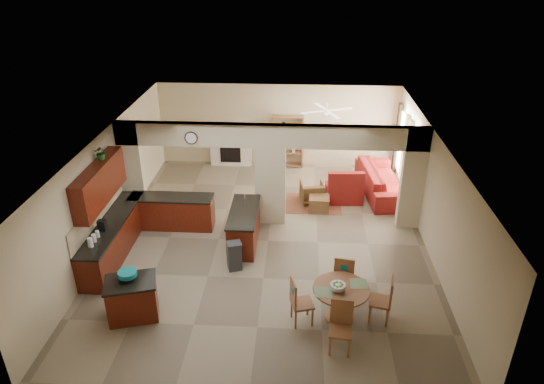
# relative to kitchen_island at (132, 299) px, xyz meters

# --- Properties ---
(floor) EXTENTS (10.00, 10.00, 0.00)m
(floor) POSITION_rel_kitchen_island_xyz_m (2.54, 3.00, -0.44)
(floor) COLOR #807359
(floor) RESTS_ON ground
(ceiling) EXTENTS (10.00, 10.00, 0.00)m
(ceiling) POSITION_rel_kitchen_island_xyz_m (2.54, 3.00, 2.36)
(ceiling) COLOR white
(ceiling) RESTS_ON wall_back
(wall_back) EXTENTS (8.00, 0.00, 8.00)m
(wall_back) POSITION_rel_kitchen_island_xyz_m (2.54, 8.00, 0.96)
(wall_back) COLOR #C1B78D
(wall_back) RESTS_ON floor
(wall_front) EXTENTS (8.00, 0.00, 8.00)m
(wall_front) POSITION_rel_kitchen_island_xyz_m (2.54, -2.00, 0.96)
(wall_front) COLOR #C1B78D
(wall_front) RESTS_ON floor
(wall_left) EXTENTS (0.00, 10.00, 10.00)m
(wall_left) POSITION_rel_kitchen_island_xyz_m (-1.46, 3.00, 0.96)
(wall_left) COLOR #C1B78D
(wall_left) RESTS_ON floor
(wall_right) EXTENTS (0.00, 10.00, 10.00)m
(wall_right) POSITION_rel_kitchen_island_xyz_m (6.54, 3.00, 0.96)
(wall_right) COLOR #C1B78D
(wall_right) RESTS_ON floor
(partition_left_pier) EXTENTS (0.60, 0.25, 2.80)m
(partition_left_pier) POSITION_rel_kitchen_island_xyz_m (-1.16, 4.00, 0.96)
(partition_left_pier) COLOR #C1B78D
(partition_left_pier) RESTS_ON floor
(partition_center_pier) EXTENTS (0.80, 0.25, 2.20)m
(partition_center_pier) POSITION_rel_kitchen_island_xyz_m (2.54, 4.00, 0.66)
(partition_center_pier) COLOR #C1B78D
(partition_center_pier) RESTS_ON floor
(partition_right_pier) EXTENTS (0.60, 0.25, 2.80)m
(partition_right_pier) POSITION_rel_kitchen_island_xyz_m (6.24, 4.00, 0.96)
(partition_right_pier) COLOR #C1B78D
(partition_right_pier) RESTS_ON floor
(partition_header) EXTENTS (8.00, 0.25, 0.60)m
(partition_header) POSITION_rel_kitchen_island_xyz_m (2.54, 4.00, 2.06)
(partition_header) COLOR #C1B78D
(partition_header) RESTS_ON partition_center_pier
(kitchen_counter) EXTENTS (2.52, 3.29, 1.48)m
(kitchen_counter) POSITION_rel_kitchen_island_xyz_m (-0.72, 2.75, 0.03)
(kitchen_counter) COLOR #3B0B06
(kitchen_counter) RESTS_ON floor
(upper_cabinets) EXTENTS (0.35, 2.40, 0.90)m
(upper_cabinets) POSITION_rel_kitchen_island_xyz_m (-1.28, 2.20, 1.48)
(upper_cabinets) COLOR #3B0B06
(upper_cabinets) RESTS_ON wall_left
(peninsula) EXTENTS (0.70, 1.85, 0.91)m
(peninsula) POSITION_rel_kitchen_island_xyz_m (1.94, 2.89, 0.02)
(peninsula) COLOR #3B0B06
(peninsula) RESTS_ON floor
(wall_clock) EXTENTS (0.34, 0.03, 0.34)m
(wall_clock) POSITION_rel_kitchen_island_xyz_m (0.54, 3.85, 2.01)
(wall_clock) COLOR #482F18
(wall_clock) RESTS_ON partition_header
(rug) EXTENTS (1.60, 1.30, 0.01)m
(rug) POSITION_rel_kitchen_island_xyz_m (3.74, 5.10, -0.43)
(rug) COLOR brown
(rug) RESTS_ON floor
(fireplace) EXTENTS (1.60, 0.35, 1.20)m
(fireplace) POSITION_rel_kitchen_island_xyz_m (0.94, 7.83, 0.18)
(fireplace) COLOR beige
(fireplace) RESTS_ON floor
(shelving_unit) EXTENTS (1.00, 0.32, 1.80)m
(shelving_unit) POSITION_rel_kitchen_island_xyz_m (2.89, 7.82, 0.46)
(shelving_unit) COLOR brown
(shelving_unit) RESTS_ON floor
(window_a) EXTENTS (0.02, 0.90, 1.90)m
(window_a) POSITION_rel_kitchen_island_xyz_m (6.51, 5.30, 0.76)
(window_a) COLOR white
(window_a) RESTS_ON wall_right
(window_b) EXTENTS (0.02, 0.90, 1.90)m
(window_b) POSITION_rel_kitchen_island_xyz_m (6.51, 7.00, 0.76)
(window_b) COLOR white
(window_b) RESTS_ON wall_right
(glazed_door) EXTENTS (0.02, 0.70, 2.10)m
(glazed_door) POSITION_rel_kitchen_island_xyz_m (6.51, 6.15, 0.61)
(glazed_door) COLOR white
(glazed_door) RESTS_ON wall_right
(drape_a_left) EXTENTS (0.10, 0.28, 2.30)m
(drape_a_left) POSITION_rel_kitchen_island_xyz_m (6.47, 4.70, 0.76)
(drape_a_left) COLOR #451C1B
(drape_a_left) RESTS_ON wall_right
(drape_a_right) EXTENTS (0.10, 0.28, 2.30)m
(drape_a_right) POSITION_rel_kitchen_island_xyz_m (6.47, 5.90, 0.76)
(drape_a_right) COLOR #451C1B
(drape_a_right) RESTS_ON wall_right
(drape_b_left) EXTENTS (0.10, 0.28, 2.30)m
(drape_b_left) POSITION_rel_kitchen_island_xyz_m (6.47, 6.40, 0.76)
(drape_b_left) COLOR #451C1B
(drape_b_left) RESTS_ON wall_right
(drape_b_right) EXTENTS (0.10, 0.28, 2.30)m
(drape_b_right) POSITION_rel_kitchen_island_xyz_m (6.47, 7.60, 0.76)
(drape_b_right) COLOR #451C1B
(drape_b_right) RESTS_ON wall_right
(ceiling_fan) EXTENTS (1.00, 1.00, 0.10)m
(ceiling_fan) POSITION_rel_kitchen_island_xyz_m (4.04, 6.00, 2.12)
(ceiling_fan) COLOR white
(ceiling_fan) RESTS_ON ceiling
(kitchen_island) EXTENTS (1.16, 0.96, 0.87)m
(kitchen_island) POSITION_rel_kitchen_island_xyz_m (0.00, 0.00, 0.00)
(kitchen_island) COLOR #3B0B06
(kitchen_island) RESTS_ON floor
(teal_bowl) EXTENTS (0.37, 0.37, 0.18)m
(teal_bowl) POSITION_rel_kitchen_island_xyz_m (-0.05, 0.08, 0.52)
(teal_bowl) COLOR teal
(teal_bowl) RESTS_ON kitchen_island
(trash_can) EXTENTS (0.38, 0.35, 0.66)m
(trash_can) POSITION_rel_kitchen_island_xyz_m (1.84, 1.74, -0.11)
(trash_can) COLOR #2D2D30
(trash_can) RESTS_ON floor
(dining_table) EXTENTS (1.13, 1.13, 0.77)m
(dining_table) POSITION_rel_kitchen_island_xyz_m (4.17, 0.16, 0.07)
(dining_table) COLOR brown
(dining_table) RESTS_ON floor
(fruit_bowl) EXTENTS (0.30, 0.30, 0.16)m
(fruit_bowl) POSITION_rel_kitchen_island_xyz_m (4.10, 0.09, 0.41)
(fruit_bowl) COLOR #58AB24
(fruit_bowl) RESTS_ON dining_table
(sofa) EXTENTS (2.94, 1.40, 0.83)m
(sofa) POSITION_rel_kitchen_island_xyz_m (5.84, 5.96, -0.02)
(sofa) COLOR maroon
(sofa) RESTS_ON floor
(chaise) EXTENTS (1.10, 0.92, 0.42)m
(chaise) POSITION_rel_kitchen_island_xyz_m (4.65, 5.42, -0.23)
(chaise) COLOR maroon
(chaise) RESTS_ON floor
(armchair) EXTENTS (0.76, 0.78, 0.62)m
(armchair) POSITION_rel_kitchen_island_xyz_m (3.69, 5.26, -0.13)
(armchair) COLOR maroon
(armchair) RESTS_ON floor
(ottoman) EXTENTS (0.59, 0.59, 0.42)m
(ottoman) POSITION_rel_kitchen_island_xyz_m (3.89, 4.76, -0.23)
(ottoman) COLOR maroon
(ottoman) RESTS_ON floor
(plant) EXTENTS (0.39, 0.37, 0.34)m
(plant) POSITION_rel_kitchen_island_xyz_m (-1.28, 2.56, 2.10)
(plant) COLOR #165417
(plant) RESTS_ON upper_cabinets
(chair_north) EXTENTS (0.49, 0.49, 1.02)m
(chair_north) POSITION_rel_kitchen_island_xyz_m (4.30, 0.90, 0.12)
(chair_north) COLOR brown
(chair_north) RESTS_ON floor
(chair_east) EXTENTS (0.50, 0.50, 1.02)m
(chair_east) POSITION_rel_kitchen_island_xyz_m (5.05, 0.17, 0.12)
(chair_east) COLOR brown
(chair_east) RESTS_ON floor
(chair_south) EXTENTS (0.46, 0.46, 1.02)m
(chair_south) POSITION_rel_kitchen_island_xyz_m (4.13, -0.61, 0.12)
(chair_south) COLOR brown
(chair_south) RESTS_ON floor
(chair_west) EXTENTS (0.52, 0.52, 1.02)m
(chair_west) POSITION_rel_kitchen_island_xyz_m (3.33, 0.01, 0.12)
(chair_west) COLOR brown
(chair_west) RESTS_ON floor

